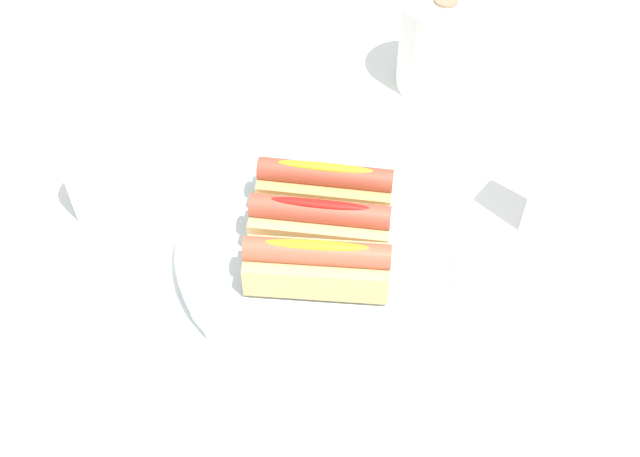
% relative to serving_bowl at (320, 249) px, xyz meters
% --- Properties ---
extents(ground_plane, '(2.40, 2.40, 0.00)m').
position_rel_serving_bowl_xyz_m(ground_plane, '(0.02, -0.01, -0.02)').
color(ground_plane, white).
extents(serving_bowl, '(0.32, 0.32, 0.03)m').
position_rel_serving_bowl_xyz_m(serving_bowl, '(0.00, 0.00, 0.00)').
color(serving_bowl, silver).
rests_on(serving_bowl, ground_plane).
extents(hotdog_front, '(0.16, 0.10, 0.06)m').
position_rel_serving_bowl_xyz_m(hotdog_front, '(0.02, -0.05, 0.04)').
color(hotdog_front, '#DBB270').
rests_on(hotdog_front, serving_bowl).
extents(hotdog_back, '(0.16, 0.09, 0.06)m').
position_rel_serving_bowl_xyz_m(hotdog_back, '(0.00, 0.00, 0.04)').
color(hotdog_back, '#DBB270').
rests_on(hotdog_back, serving_bowl).
extents(hotdog_side, '(0.16, 0.09, 0.06)m').
position_rel_serving_bowl_xyz_m(hotdog_side, '(-0.02, 0.05, 0.04)').
color(hotdog_side, tan).
rests_on(hotdog_side, serving_bowl).
extents(water_glass, '(0.07, 0.07, 0.09)m').
position_rel_serving_bowl_xyz_m(water_glass, '(-0.27, -0.04, 0.02)').
color(water_glass, white).
rests_on(water_glass, ground_plane).
extents(paper_towel_roll, '(0.11, 0.11, 0.13)m').
position_rel_serving_bowl_xyz_m(paper_towel_roll, '(0.02, 0.35, 0.05)').
color(paper_towel_roll, white).
rests_on(paper_towel_roll, ground_plane).
extents(napkin_box, '(0.12, 0.07, 0.15)m').
position_rel_serving_bowl_xyz_m(napkin_box, '(0.25, 0.14, 0.06)').
color(napkin_box, white).
rests_on(napkin_box, ground_plane).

